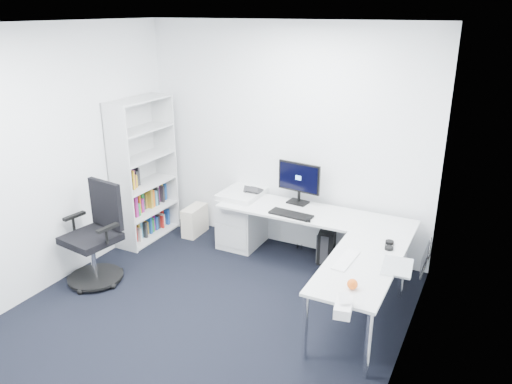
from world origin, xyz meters
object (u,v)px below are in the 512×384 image
at_px(l_desk, 303,250).
at_px(bookshelf, 144,171).
at_px(task_chair, 90,236).
at_px(monitor, 298,183).
at_px(laptop, 399,254).

bearing_deg(l_desk, bookshelf, 178.68).
bearing_deg(l_desk, task_chair, -150.43).
bearing_deg(monitor, task_chair, -129.67).
height_order(bookshelf, monitor, bookshelf).
height_order(task_chair, monitor, monitor).
bearing_deg(laptop, bookshelf, 163.53).
bearing_deg(l_desk, monitor, 118.75).
xyz_separation_m(monitor, laptop, (1.38, -1.05, -0.12)).
distance_m(bookshelf, monitor, 1.95).
relative_size(task_chair, monitor, 2.06).
bearing_deg(laptop, monitor, 136.57).
bearing_deg(monitor, laptop, -30.67).
distance_m(bookshelf, laptop, 3.34).
bearing_deg(laptop, l_desk, 147.49).
xyz_separation_m(bookshelf, monitor, (1.90, 0.45, -0.00)).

